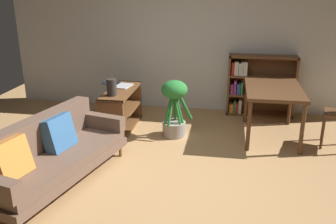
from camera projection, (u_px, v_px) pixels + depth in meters
The scene contains 9 objects.
ground_plane at pixel (174, 179), 4.36m from camera, with size 8.16×8.16×0.00m, color tan.
back_wall_panel at pixel (198, 34), 6.42m from camera, with size 6.80×0.10×2.70m, color silver.
fabric_couch at pixel (49, 153), 4.17m from camera, with size 1.17×2.07×0.75m.
media_console at pixel (121, 110), 5.78m from camera, with size 0.39×1.12×0.64m.
open_laptop at pixel (119, 85), 5.89m from camera, with size 0.47×0.37×0.07m.
desk_speaker at pixel (112, 87), 5.36m from camera, with size 0.14×0.14×0.25m.
potted_floor_plant at pixel (174, 105), 5.45m from camera, with size 0.45×0.44×0.86m.
dining_table at pixel (273, 93), 5.35m from camera, with size 0.80×1.23×0.77m.
bookshelf at pixel (257, 85), 6.38m from camera, with size 1.14×0.28×1.05m.
Camera 1 is at (0.57, -3.81, 2.20)m, focal length 39.33 mm.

